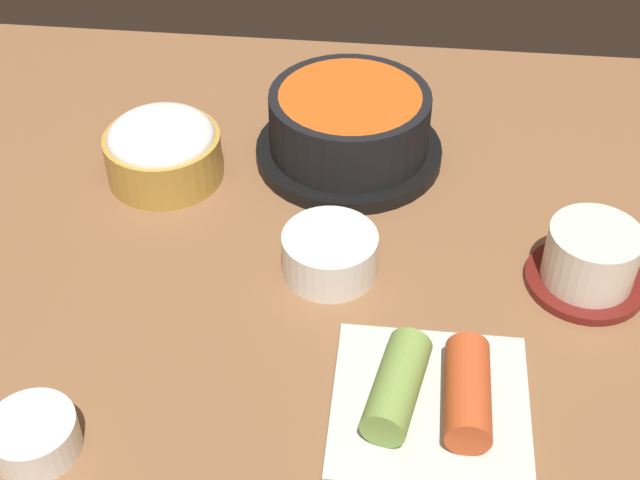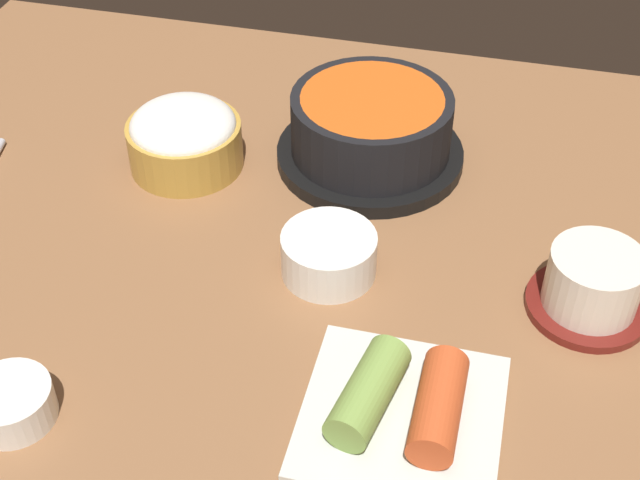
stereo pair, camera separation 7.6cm
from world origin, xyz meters
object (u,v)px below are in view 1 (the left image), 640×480
Objects in this scene: banchan_cup_center at (330,253)px; side_bowl_near at (34,435)px; rice_bowl at (163,148)px; tea_cup_with_saucer at (590,260)px; stone_pot at (349,127)px; kimchi_plate at (431,398)px.

banchan_cup_center reaches higher than side_bowl_near.
tea_cup_with_saucer is at bearing -15.73° from rice_bowl.
rice_bowl reaches higher than side_bowl_near.
tea_cup_with_saucer is at bearing 1.97° from banchan_cup_center.
stone_pot is 16.97cm from banchan_cup_center.
stone_pot is at bearing 143.40° from tea_cup_with_saucer.
tea_cup_with_saucer is 1.23× the size of banchan_cup_center.
kimchi_plate is (-12.98, -15.19, -1.27)cm from tea_cup_with_saucer.
banchan_cup_center is (-0.20, -16.90, -1.59)cm from stone_pot.
side_bowl_near is (-40.84, -21.54, -1.23)cm from tea_cup_with_saucer.
side_bowl_near is at bearing -152.20° from tea_cup_with_saucer.
side_bowl_near is at bearing -167.17° from kimchi_plate.
stone_pot reaches higher than banchan_cup_center.
kimchi_plate is at bearing -44.85° from rice_bowl.
rice_bowl is 1.79× the size of side_bowl_near.
banchan_cup_center is at bearing -178.03° from tea_cup_with_saucer.
rice_bowl is at bearing 135.15° from kimchi_plate.
banchan_cup_center is at bearing 121.81° from kimchi_plate.
stone_pot is 2.97× the size of side_bowl_near.
rice_bowl is 0.78× the size of kimchi_plate.
kimchi_plate is (8.75, -31.33, -2.16)cm from stone_pot.
side_bowl_near is (-18.90, -20.78, -0.53)cm from banchan_cup_center.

